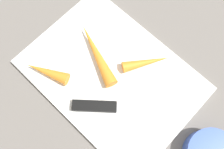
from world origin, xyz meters
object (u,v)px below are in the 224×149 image
Objects in this scene: knife at (101,107)px; carrot_shortest at (47,72)px; carrot_medium at (146,62)px; cutting_board at (112,75)px; carrot_longest at (97,54)px.

carrot_shortest reaches higher than knife.
cutting_board is at bearing -175.19° from carrot_medium.
carrot_shortest is at bearing 86.42° from carrot_longest.
cutting_board is 3.53× the size of carrot_medium.
carrot_shortest is (-0.13, -0.03, 0.01)m from knife.
knife is 1.08× the size of carrot_longest.
cutting_board is 3.82× the size of carrot_shortest.
carrot_shortest is at bearing 150.10° from knife.
knife is at bearing 159.87° from carrot_longest.
knife is (0.03, -0.07, 0.01)m from cutting_board.
carrot_longest is at bearing 156.70° from carrot_medium.
carrot_longest is at bearing -137.45° from carrot_shortest.
carrot_medium is (0.00, 0.13, 0.01)m from knife.
carrot_longest is 0.11m from carrot_shortest.
carrot_medium reaches higher than knife.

